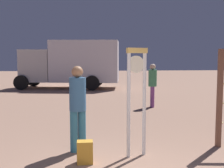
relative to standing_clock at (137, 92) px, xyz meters
The scene contains 5 objects.
standing_clock is the anchor object (origin of this frame).
person_near_clock 1.24m from the standing_clock, 161.96° to the left, with size 0.34×0.34×1.77m.
backpack 1.50m from the standing_clock, 163.77° to the right, with size 0.29×0.24×0.42m.
person_distant 5.57m from the standing_clock, 72.69° to the left, with size 0.33×0.33×1.71m.
box_truck_near 12.73m from the standing_clock, 97.95° to the left, with size 6.67×3.33×3.05m.
Camera 1 is at (-0.60, -3.24, 1.92)m, focal length 43.68 mm.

